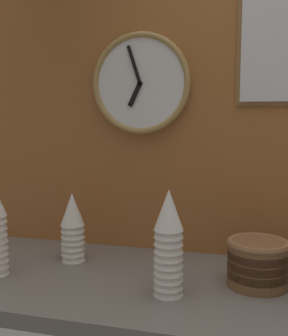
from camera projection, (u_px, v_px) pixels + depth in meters
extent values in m
cube|color=slate|center=(147.00, 285.00, 1.16)|extent=(1.60, 0.56, 0.04)
cube|color=#A3602D|center=(168.00, 90.00, 1.34)|extent=(1.60, 0.03, 1.05)
cone|color=white|center=(168.00, 275.00, 1.04)|extent=(0.07, 0.07, 0.10)
cone|color=white|center=(168.00, 268.00, 1.04)|extent=(0.07, 0.07, 0.10)
cone|color=white|center=(168.00, 261.00, 1.04)|extent=(0.07, 0.07, 0.10)
cone|color=white|center=(168.00, 254.00, 1.03)|extent=(0.07, 0.07, 0.10)
cone|color=white|center=(168.00, 246.00, 1.03)|extent=(0.07, 0.07, 0.10)
cone|color=white|center=(168.00, 239.00, 1.03)|extent=(0.07, 0.07, 0.10)
cone|color=white|center=(169.00, 232.00, 1.03)|extent=(0.07, 0.07, 0.10)
cone|color=white|center=(169.00, 225.00, 1.03)|extent=(0.07, 0.07, 0.10)
cone|color=white|center=(169.00, 217.00, 1.02)|extent=(0.07, 0.07, 0.10)
cone|color=white|center=(169.00, 210.00, 1.02)|extent=(0.07, 0.07, 0.10)
cone|color=white|center=(73.00, 244.00, 1.29)|extent=(0.07, 0.07, 0.10)
cone|color=white|center=(73.00, 239.00, 1.29)|extent=(0.07, 0.07, 0.10)
cone|color=white|center=(73.00, 233.00, 1.28)|extent=(0.07, 0.07, 0.10)
cone|color=white|center=(73.00, 227.00, 1.28)|extent=(0.07, 0.07, 0.10)
cone|color=white|center=(73.00, 221.00, 1.28)|extent=(0.07, 0.07, 0.10)
cone|color=white|center=(72.00, 215.00, 1.28)|extent=(0.07, 0.07, 0.10)
cone|color=white|center=(72.00, 209.00, 1.27)|extent=(0.07, 0.07, 0.10)
cylinder|color=brown|center=(257.00, 277.00, 1.10)|extent=(0.16, 0.16, 0.05)
cylinder|color=brown|center=(257.00, 268.00, 1.10)|extent=(0.16, 0.16, 0.05)
cylinder|color=brown|center=(258.00, 259.00, 1.09)|extent=(0.16, 0.16, 0.05)
cylinder|color=brown|center=(258.00, 250.00, 1.09)|extent=(0.16, 0.16, 0.05)
torus|color=#946542|center=(258.00, 243.00, 1.09)|extent=(0.16, 0.16, 0.02)
cylinder|color=white|center=(141.00, 84.00, 1.34)|extent=(0.31, 0.02, 0.31)
torus|color=#AD894C|center=(140.00, 83.00, 1.33)|extent=(0.32, 0.02, 0.32)
cube|color=black|center=(135.00, 95.00, 1.33)|extent=(0.05, 0.01, 0.08)
cube|color=black|center=(134.00, 65.00, 1.32)|extent=(0.05, 0.01, 0.12)
cylinder|color=black|center=(140.00, 83.00, 1.33)|extent=(0.02, 0.01, 0.02)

